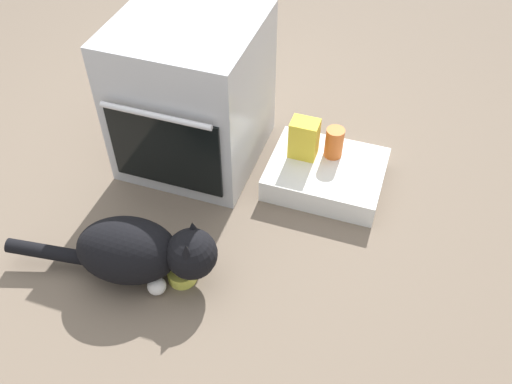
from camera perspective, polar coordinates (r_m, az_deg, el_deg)
ground at (r=2.41m, az=-9.58°, el=-1.36°), size 8.00×8.00×0.00m
oven at (r=2.43m, az=-6.61°, el=10.01°), size 0.57×0.63×0.67m
pantry_cabinet at (r=2.45m, az=7.20°, el=1.84°), size 0.49×0.39×0.11m
food_bowl at (r=2.13m, az=-7.62°, el=-8.34°), size 0.11×0.11×0.07m
cat at (r=2.08m, az=-11.85°, el=-6.00°), size 0.81×0.32×0.27m
snack_bag at (r=2.40m, az=4.97°, el=5.51°), size 0.12×0.09×0.18m
sauce_jar at (r=2.42m, az=8.05°, el=5.06°), size 0.08×0.08×0.14m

